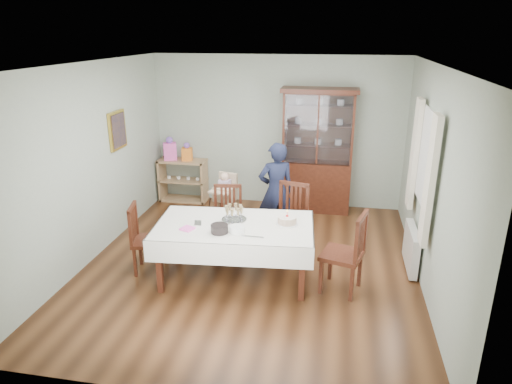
% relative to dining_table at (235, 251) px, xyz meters
% --- Properties ---
extents(floor, '(5.00, 5.00, 0.00)m').
position_rel_dining_table_xyz_m(floor, '(0.14, 0.38, -0.38)').
color(floor, '#593319').
rests_on(floor, ground).
extents(room_shell, '(5.00, 5.00, 5.00)m').
position_rel_dining_table_xyz_m(room_shell, '(0.14, 0.91, 1.32)').
color(room_shell, '#9EAA99').
rests_on(room_shell, floor).
extents(dining_table, '(2.09, 1.31, 0.76)m').
position_rel_dining_table_xyz_m(dining_table, '(0.00, 0.00, 0.00)').
color(dining_table, '#4C2113').
rests_on(dining_table, floor).
extents(china_cabinet, '(1.30, 0.48, 2.18)m').
position_rel_dining_table_xyz_m(china_cabinet, '(0.89, 2.64, 0.74)').
color(china_cabinet, '#4C2113').
rests_on(china_cabinet, floor).
extents(sideboard, '(0.90, 0.38, 0.80)m').
position_rel_dining_table_xyz_m(sideboard, '(-1.61, 2.66, 0.02)').
color(sideboard, tan).
rests_on(sideboard, floor).
extents(picture_frame, '(0.04, 0.48, 0.58)m').
position_rel_dining_table_xyz_m(picture_frame, '(-2.08, 1.18, 1.27)').
color(picture_frame, gold).
rests_on(picture_frame, room_shell).
extents(window, '(0.04, 1.02, 1.22)m').
position_rel_dining_table_xyz_m(window, '(2.36, 0.68, 1.17)').
color(window, white).
rests_on(window, room_shell).
extents(curtain_left, '(0.07, 0.30, 1.55)m').
position_rel_dining_table_xyz_m(curtain_left, '(2.30, 0.06, 1.07)').
color(curtain_left, silver).
rests_on(curtain_left, room_shell).
extents(curtain_right, '(0.07, 0.30, 1.55)m').
position_rel_dining_table_xyz_m(curtain_right, '(2.30, 1.30, 1.07)').
color(curtain_right, silver).
rests_on(curtain_right, room_shell).
extents(radiator, '(0.10, 0.80, 0.55)m').
position_rel_dining_table_xyz_m(radiator, '(2.30, 0.68, -0.08)').
color(radiator, white).
rests_on(radiator, floor).
extents(chair_far_left, '(0.49, 0.49, 0.96)m').
position_rel_dining_table_xyz_m(chair_far_left, '(-0.29, 0.79, -0.10)').
color(chair_far_left, '#4C2113').
rests_on(chair_far_left, floor).
extents(chair_far_right, '(0.57, 0.57, 1.04)m').
position_rel_dining_table_xyz_m(chair_far_right, '(0.61, 0.79, -0.08)').
color(chair_far_right, '#4C2113').
rests_on(chair_far_right, floor).
extents(chair_end_left, '(0.50, 0.50, 0.94)m').
position_rel_dining_table_xyz_m(chair_end_left, '(-1.18, -0.02, -0.11)').
color(chair_end_left, '#4C2113').
rests_on(chair_end_left, floor).
extents(chair_end_right, '(0.58, 0.58, 1.05)m').
position_rel_dining_table_xyz_m(chair_end_right, '(1.38, -0.06, -0.07)').
color(chair_end_right, '#4C2113').
rests_on(chair_end_right, floor).
extents(woman, '(0.65, 0.55, 1.52)m').
position_rel_dining_table_xyz_m(woman, '(0.34, 1.37, 0.37)').
color(woman, black).
rests_on(woman, floor).
extents(high_chair, '(0.52, 0.52, 0.96)m').
position_rel_dining_table_xyz_m(high_chair, '(-0.50, 1.50, -0.01)').
color(high_chair, black).
rests_on(high_chair, floor).
extents(champagne_tray, '(0.33, 0.33, 0.20)m').
position_rel_dining_table_xyz_m(champagne_tray, '(-0.03, 0.13, 0.44)').
color(champagne_tray, silver).
rests_on(champagne_tray, dining_table).
extents(birthday_cake, '(0.28, 0.28, 0.19)m').
position_rel_dining_table_xyz_m(birthday_cake, '(0.66, 0.14, 0.43)').
color(birthday_cake, white).
rests_on(birthday_cake, dining_table).
extents(plate_stack_dark, '(0.22, 0.22, 0.10)m').
position_rel_dining_table_xyz_m(plate_stack_dark, '(-0.12, -0.27, 0.43)').
color(plate_stack_dark, black).
rests_on(plate_stack_dark, dining_table).
extents(plate_stack_white, '(0.22, 0.22, 0.08)m').
position_rel_dining_table_xyz_m(plate_stack_white, '(0.09, -0.23, 0.42)').
color(plate_stack_white, white).
rests_on(plate_stack_white, dining_table).
extents(napkin_stack, '(0.19, 0.19, 0.02)m').
position_rel_dining_table_xyz_m(napkin_stack, '(-0.54, -0.25, 0.39)').
color(napkin_stack, '#FF5DC4').
rests_on(napkin_stack, dining_table).
extents(cutlery, '(0.15, 0.19, 0.01)m').
position_rel_dining_table_xyz_m(cutlery, '(-0.50, -0.05, 0.38)').
color(cutlery, silver).
rests_on(cutlery, dining_table).
extents(cake_knife, '(0.28, 0.03, 0.01)m').
position_rel_dining_table_xyz_m(cake_knife, '(0.30, -0.32, 0.38)').
color(cake_knife, silver).
rests_on(cake_knife, dining_table).
extents(gift_bag_pink, '(0.27, 0.23, 0.44)m').
position_rel_dining_table_xyz_m(gift_bag_pink, '(-1.83, 2.64, 0.61)').
color(gift_bag_pink, '#FF5DC4').
rests_on(gift_bag_pink, sideboard).
extents(gift_bag_orange, '(0.20, 0.15, 0.34)m').
position_rel_dining_table_xyz_m(gift_bag_orange, '(-1.50, 2.64, 0.57)').
color(gift_bag_orange, orange).
rests_on(gift_bag_orange, sideboard).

